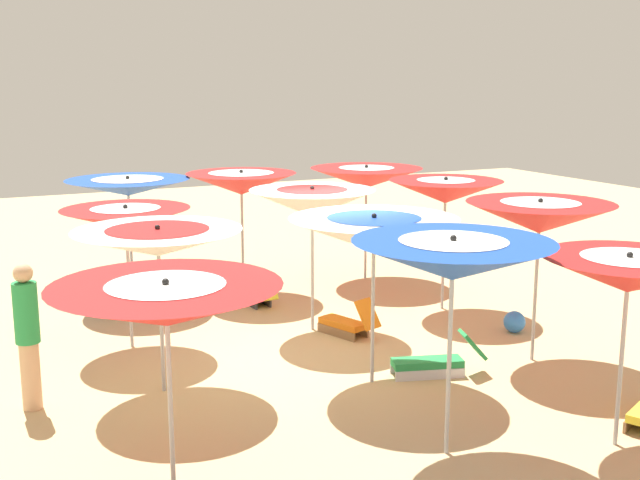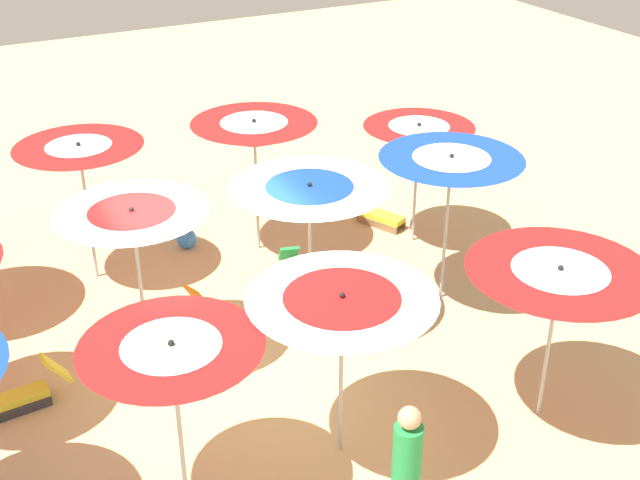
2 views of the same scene
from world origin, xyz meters
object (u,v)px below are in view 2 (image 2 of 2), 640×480
beach_umbrella_7 (309,200)px  beach_umbrella_8 (342,310)px  beachgoer_0 (406,477)px  beach_umbrella_10 (451,170)px  beach_ball (186,238)px  lounger_1 (23,394)px  beach_umbrella_9 (418,136)px  lounger_2 (177,322)px  beach_umbrella_3 (80,158)px  lounger_4 (294,282)px  lounger_0 (376,214)px  beach_umbrella_11 (558,284)px  beach_umbrella_4 (133,225)px  beach_umbrella_6 (254,134)px  beach_umbrella_5 (172,358)px

beach_umbrella_7 → beach_umbrella_8: (0.93, 2.65, -0.05)m
beachgoer_0 → beach_umbrella_10: bearing=148.7°
beach_umbrella_7 → beach_ball: bearing=-74.8°
lounger_1 → beach_umbrella_9: bearing=-172.0°
beach_umbrella_10 → beach_ball: size_ratio=6.92×
lounger_2 → beach_umbrella_10: bearing=148.1°
beach_umbrella_3 → lounger_4: size_ratio=1.76×
beach_umbrella_7 → beach_umbrella_9: beach_umbrella_7 is taller
lounger_0 → beach_ball: 3.55m
beachgoer_0 → beach_ball: size_ratio=5.25×
beach_umbrella_11 → lounger_0: (-0.92, -5.66, -1.75)m
beach_umbrella_7 → lounger_0: beach_umbrella_7 is taller
beach_umbrella_4 → beach_umbrella_6: size_ratio=0.99×
beach_umbrella_6 → beach_umbrella_9: size_ratio=1.08×
beach_umbrella_11 → lounger_1: bearing=-28.4°
lounger_2 → beach_ball: lounger_2 is taller
lounger_1 → beach_umbrella_10: bearing=173.1°
beach_umbrella_5 → beachgoer_0: bearing=137.8°
beach_umbrella_3 → beach_umbrella_8: size_ratio=1.07×
beach_umbrella_5 → lounger_2: (-1.00, -3.25, -1.80)m
beach_umbrella_3 → beach_umbrella_11: (-4.23, 6.14, -0.19)m
beach_umbrella_6 → beach_umbrella_5: bearing=58.6°
beach_umbrella_10 → beach_ball: beach_umbrella_10 is taller
beach_umbrella_9 → beach_ball: 4.44m
beach_umbrella_3 → beach_umbrella_9: 5.56m
beach_umbrella_9 → lounger_0: (0.25, -0.86, -1.79)m
beach_umbrella_5 → lounger_1: bearing=-62.8°
lounger_1 → beach_ball: lounger_1 is taller
beach_umbrella_9 → lounger_0: 2.00m
lounger_0 → lounger_1: 7.27m
beach_umbrella_6 → lounger_0: bearing=176.4°
beach_umbrella_6 → beach_umbrella_10: 3.45m
beach_umbrella_8 → lounger_2: (0.97, -3.27, -1.81)m
beach_umbrella_5 → beach_umbrella_10: bearing=-155.4°
beach_umbrella_4 → lounger_4: size_ratio=1.76×
beach_umbrella_5 → beach_umbrella_9: beach_umbrella_9 is taller
lounger_1 → beach_umbrella_4: bearing=-174.7°
beach_umbrella_6 → beach_ball: bearing=-27.8°
beach_umbrella_7 → beachgoer_0: 4.55m
beach_umbrella_4 → beach_umbrella_10: beach_umbrella_10 is taller
beach_umbrella_3 → beach_umbrella_9: size_ratio=1.07×
beach_umbrella_4 → lounger_4: (-2.62, -0.65, -1.93)m
beach_umbrella_6 → beach_umbrella_10: (-1.93, 2.86, 0.06)m
beach_umbrella_3 → beach_umbrella_7: 3.85m
lounger_0 → lounger_2: bearing=-93.3°
beach_umbrella_7 → lounger_0: bearing=-137.2°
beachgoer_0 → beach_umbrella_11: bearing=118.6°
beach_umbrella_6 → lounger_2: 3.49m
beach_umbrella_9 → lounger_0: size_ratio=1.75×
beach_umbrella_3 → beachgoer_0: bearing=101.5°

